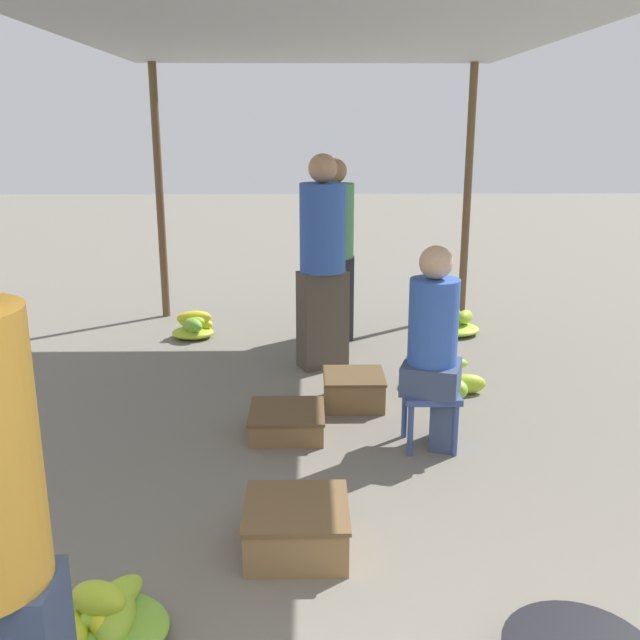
# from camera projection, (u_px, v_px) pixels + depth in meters

# --- Properties ---
(canopy_post_back_left) EXTENTS (0.08, 0.08, 2.54)m
(canopy_post_back_left) POSITION_uv_depth(u_px,v_px,m) (160.00, 194.00, 7.19)
(canopy_post_back_left) COLOR brown
(canopy_post_back_left) RESTS_ON ground
(canopy_post_back_right) EXTENTS (0.08, 0.08, 2.54)m
(canopy_post_back_right) POSITION_uv_depth(u_px,v_px,m) (467.00, 194.00, 7.24)
(canopy_post_back_right) COLOR brown
(canopy_post_back_right) RESTS_ON ground
(canopy_tarp) EXTENTS (3.52, 6.35, 0.04)m
(canopy_tarp) POSITION_uv_depth(u_px,v_px,m) (319.00, 12.00, 4.01)
(canopy_tarp) COLOR #B2B2B7
(canopy_tarp) RESTS_ON canopy_post_front_left
(stool) EXTENTS (0.34, 0.34, 0.37)m
(stool) POSITION_uv_depth(u_px,v_px,m) (430.00, 401.00, 4.40)
(stool) COLOR #384C84
(stool) RESTS_ON ground
(vendor_seated) EXTENTS (0.43, 0.43, 1.27)m
(vendor_seated) POSITION_uv_depth(u_px,v_px,m) (435.00, 346.00, 4.31)
(vendor_seated) COLOR #384766
(vendor_seated) RESTS_ON ground
(banana_pile_left_0) EXTENTS (0.53, 0.49, 0.25)m
(banana_pile_left_0) POSITION_uv_depth(u_px,v_px,m) (102.00, 619.00, 2.78)
(banana_pile_left_0) COLOR #92BF32
(banana_pile_left_0) RESTS_ON ground
(banana_pile_left_1) EXTENTS (0.40, 0.47, 0.26)m
(banana_pile_left_1) POSITION_uv_depth(u_px,v_px,m) (194.00, 326.00, 6.75)
(banana_pile_left_1) COLOR yellow
(banana_pile_left_1) RESTS_ON ground
(banana_pile_right_0) EXTENTS (0.52, 0.57, 0.26)m
(banana_pile_right_0) POSITION_uv_depth(u_px,v_px,m) (453.00, 325.00, 6.88)
(banana_pile_right_0) COLOR #9BC230
(banana_pile_right_0) RESTS_ON ground
(banana_pile_right_1) EXTENTS (0.62, 0.61, 0.26)m
(banana_pile_right_1) POSITION_uv_depth(u_px,v_px,m) (442.00, 379.00, 5.41)
(banana_pile_right_1) COLOR #86BA34
(banana_pile_right_1) RESTS_ON ground
(crate_near) EXTENTS (0.44, 0.44, 0.23)m
(crate_near) POSITION_uv_depth(u_px,v_px,m) (354.00, 389.00, 5.11)
(crate_near) COLOR brown
(crate_near) RESTS_ON ground
(crate_mid) EXTENTS (0.49, 0.49, 0.23)m
(crate_mid) POSITION_uv_depth(u_px,v_px,m) (297.00, 527.00, 3.36)
(crate_mid) COLOR olive
(crate_mid) RESTS_ON ground
(crate_far) EXTENTS (0.49, 0.49, 0.17)m
(crate_far) POSITION_uv_depth(u_px,v_px,m) (287.00, 421.00, 4.64)
(crate_far) COLOR brown
(crate_far) RESTS_ON ground
(shopper_walking_mid) EXTENTS (0.38, 0.38, 1.66)m
(shopper_walking_mid) POSITION_uv_depth(u_px,v_px,m) (334.00, 247.00, 6.53)
(shopper_walking_mid) COLOR #2D2D33
(shopper_walking_mid) RESTS_ON ground
(shopper_walking_far) EXTENTS (0.49, 0.49, 1.74)m
(shopper_walking_far) POSITION_uv_depth(u_px,v_px,m) (323.00, 260.00, 5.72)
(shopper_walking_far) COLOR #4C4238
(shopper_walking_far) RESTS_ON ground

